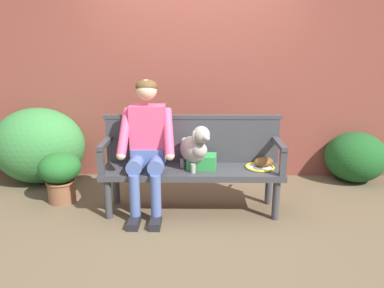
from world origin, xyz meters
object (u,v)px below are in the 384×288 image
Objects in this scene: sports_bag at (202,161)px; potted_plant at (60,173)px; tennis_racket at (260,166)px; baseball_glove at (264,162)px; dog_on_bench at (195,147)px; garden_bench at (192,174)px; person_seated at (147,142)px.

potted_plant is (-1.51, 0.21, -0.21)m from sports_bag.
potted_plant is at bearing 175.31° from tennis_racket.
baseball_glove reaches higher than tennis_racket.
sports_bag reaches higher than potted_plant.
potted_plant is (-2.13, 0.14, -0.18)m from baseball_glove.
sports_bag is at bearing -176.48° from tennis_racket.
baseball_glove is 0.79× the size of sports_bag.
sports_bag is (0.07, 0.06, -0.16)m from dog_on_bench.
baseball_glove is at bearing 6.53° from garden_bench.
garden_bench is 3.07× the size of tennis_racket.
baseball_glove is 2.14m from potted_plant.
person_seated is at bearing -13.23° from potted_plant.
person_seated is 1.18m from baseball_glove.
sports_bag is (0.10, 0.01, 0.13)m from garden_bench.
garden_bench is 3.88× the size of dog_on_bench.
dog_on_bench is 2.08× the size of baseball_glove.
dog_on_bench reaches higher than baseball_glove.
potted_plant is at bearing 169.45° from dog_on_bench.
baseball_glove reaches higher than potted_plant.
tennis_racket is (0.66, 0.10, -0.22)m from dog_on_bench.
garden_bench is 0.55m from person_seated.
tennis_racket is (1.12, 0.06, -0.26)m from person_seated.
person_seated is at bearing 149.77° from baseball_glove.
person_seated reaches higher than sports_bag.
dog_on_bench is (0.47, -0.04, -0.04)m from person_seated.
sports_bag is (-0.59, -0.04, 0.06)m from tennis_racket.
person_seated is at bearing 175.17° from dog_on_bench.
dog_on_bench is 0.70m from tennis_racket.
garden_bench is 6.35× the size of sports_bag.
potted_plant reaches higher than tennis_racket.
tennis_racket is at bearing 2.89° from person_seated.
garden_bench is at bearing -174.30° from sports_bag.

